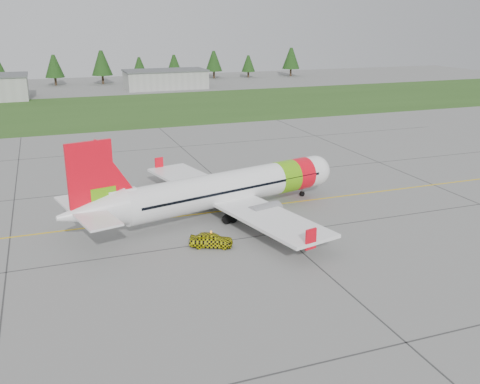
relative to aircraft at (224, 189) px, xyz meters
name	(u,v)px	position (x,y,z in m)	size (l,w,h in m)	color
ground	(181,247)	(-6.59, -7.08, -2.83)	(320.00, 320.00, 0.00)	gray
aircraft	(224,189)	(0.00, 0.00, 0.00)	(31.86, 29.94, 9.80)	white
follow_me_car	(211,226)	(-3.94, -7.88, -0.82)	(1.62, 1.37, 4.02)	#F3EF0D
grass_strip	(93,111)	(-6.59, 74.92, -2.81)	(320.00, 50.00, 0.03)	#30561E
taxi_guideline	(163,218)	(-6.59, 0.92, -2.81)	(120.00, 0.25, 0.02)	gold
hangar_east	(165,80)	(18.41, 110.92, -0.23)	(24.00, 12.00, 5.20)	#A8A8A3
treeline	(75,69)	(-6.59, 130.92, 2.17)	(160.00, 8.00, 10.00)	#1C3F14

